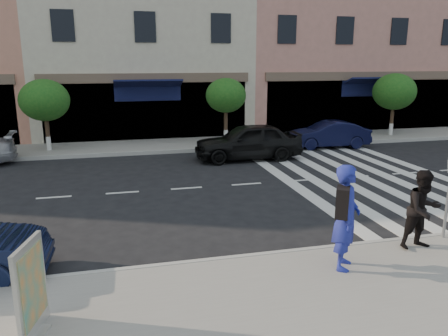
# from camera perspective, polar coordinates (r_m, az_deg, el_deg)

# --- Properties ---
(ground) EXTENTS (120.00, 120.00, 0.00)m
(ground) POSITION_cam_1_polar(r_m,az_deg,el_deg) (10.30, -1.36, -8.84)
(ground) COLOR black
(ground) RESTS_ON ground
(sidewalk_near) EXTENTS (60.00, 4.50, 0.15)m
(sidewalk_near) POSITION_cam_1_polar(r_m,az_deg,el_deg) (7.07, 5.66, -19.72)
(sidewalk_near) COLOR gray
(sidewalk_near) RESTS_ON ground
(sidewalk_far) EXTENTS (60.00, 3.00, 0.15)m
(sidewalk_far) POSITION_cam_1_polar(r_m,az_deg,el_deg) (20.75, -7.97, 2.91)
(sidewalk_far) COLOR gray
(sidewalk_far) RESTS_ON ground
(building_centre) EXTENTS (11.00, 9.00, 11.00)m
(building_centre) POSITION_cam_1_polar(r_m,az_deg,el_deg) (26.37, -10.96, 16.96)
(building_centre) COLOR beige
(building_centre) RESTS_ON ground
(building_east_mid) EXTENTS (13.00, 9.00, 13.00)m
(building_east_mid) POSITION_cam_1_polar(r_m,az_deg,el_deg) (29.67, 14.09, 18.37)
(building_east_mid) COLOR tan
(building_east_mid) RESTS_ON ground
(street_tree_wb) EXTENTS (2.10, 2.10, 3.06)m
(street_tree_wb) POSITION_cam_1_polar(r_m,az_deg,el_deg) (20.36, -22.40, 8.15)
(street_tree_wb) COLOR #473323
(street_tree_wb) RESTS_ON sidewalk_far
(street_tree_c) EXTENTS (1.90, 1.90, 3.04)m
(street_tree_c) POSITION_cam_1_polar(r_m,az_deg,el_deg) (20.76, 0.24, 9.41)
(street_tree_c) COLOR #473323
(street_tree_c) RESTS_ON sidewalk_far
(street_tree_ea) EXTENTS (2.20, 2.20, 3.19)m
(street_tree_ea) POSITION_cam_1_polar(r_m,az_deg,el_deg) (24.55, 21.36, 9.25)
(street_tree_ea) COLOR #473323
(street_tree_ea) RESTS_ON sidewalk_far
(photographer) EXTENTS (0.79, 0.87, 2.00)m
(photographer) POSITION_cam_1_polar(r_m,az_deg,el_deg) (8.45, 15.68, -6.21)
(photographer) COLOR navy
(photographer) RESTS_ON sidewalk_near
(walker) EXTENTS (0.86, 0.69, 1.68)m
(walker) POSITION_cam_1_polar(r_m,az_deg,el_deg) (9.91, 24.57, -4.98)
(walker) COLOR black
(walker) RESTS_ON sidewalk_near
(poster_board) EXTENTS (0.39, 0.91, 1.40)m
(poster_board) POSITION_cam_1_polar(r_m,az_deg,el_deg) (6.93, -23.84, -14.44)
(poster_board) COLOR beige
(poster_board) RESTS_ON sidewalk_near
(car_far_mid) EXTENTS (4.40, 1.80, 1.49)m
(car_far_mid) POSITION_cam_1_polar(r_m,az_deg,el_deg) (17.95, 3.15, 3.50)
(car_far_mid) COLOR black
(car_far_mid) RESTS_ON ground
(car_far_right) EXTENTS (3.83, 1.55, 1.24)m
(car_far_right) POSITION_cam_1_polar(r_m,az_deg,el_deg) (20.99, 13.49, 4.29)
(car_far_right) COLOR black
(car_far_right) RESTS_ON ground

